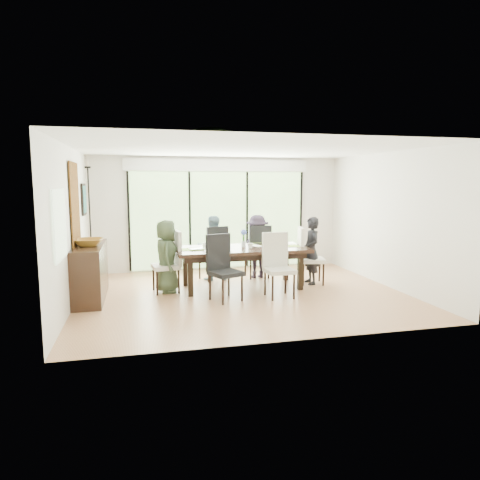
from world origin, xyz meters
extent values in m
cube|color=#965E3C|center=(0.00, 0.00, -0.01)|extent=(6.00, 5.00, 0.01)
cube|color=white|center=(0.00, 0.00, 2.71)|extent=(6.00, 5.00, 0.01)
cube|color=silver|center=(0.00, 2.51, 1.35)|extent=(6.00, 0.02, 2.70)
cube|color=silver|center=(0.00, -2.51, 1.35)|extent=(6.00, 0.02, 2.70)
cube|color=silver|center=(-3.01, 0.00, 1.35)|extent=(0.02, 5.00, 2.70)
cube|color=white|center=(3.01, 0.00, 1.35)|extent=(0.02, 5.00, 2.70)
cube|color=#598C3F|center=(0.00, 2.47, 1.20)|extent=(4.20, 0.02, 2.30)
cube|color=white|center=(0.00, 2.46, 2.50)|extent=(4.40, 0.06, 0.28)
cube|color=black|center=(-2.10, 2.46, 1.20)|extent=(0.05, 0.04, 2.30)
cube|color=black|center=(-0.70, 2.46, 1.20)|extent=(0.05, 0.04, 2.30)
cube|color=black|center=(0.70, 2.46, 1.20)|extent=(0.05, 0.04, 2.30)
cube|color=black|center=(2.10, 2.46, 1.20)|extent=(0.05, 0.04, 2.30)
cube|color=#8CAD7F|center=(-2.97, -1.20, 1.50)|extent=(0.02, 0.90, 1.00)
cube|color=brown|center=(0.00, 3.40, -0.05)|extent=(6.00, 1.80, 0.10)
cube|color=#4E3421|center=(0.00, 4.20, 0.55)|extent=(6.00, 0.08, 0.06)
sphere|color=#14380F|center=(-1.80, 5.20, 1.44)|extent=(3.20, 3.20, 3.20)
sphere|color=#14380F|center=(0.40, 5.80, 1.80)|extent=(4.00, 4.00, 4.00)
sphere|color=#14380F|center=(2.20, 5.00, 1.26)|extent=(2.80, 2.80, 2.80)
sphere|color=#14380F|center=(-0.60, 6.50, 1.62)|extent=(3.60, 3.60, 3.60)
cube|color=black|center=(0.10, 0.51, 0.78)|extent=(2.59, 1.19, 0.06)
cube|color=black|center=(0.10, 0.51, 0.68)|extent=(2.38, 0.97, 0.11)
cube|color=black|center=(-0.98, 0.08, 0.37)|extent=(0.10, 0.10, 0.75)
cube|color=black|center=(1.18, 0.08, 0.37)|extent=(0.10, 0.10, 0.75)
cube|color=black|center=(-0.98, 0.94, 0.37)|extent=(0.10, 0.10, 0.75)
cube|color=black|center=(1.18, 0.94, 0.37)|extent=(0.10, 0.10, 0.75)
imported|color=#394A31|center=(-1.38, 0.51, 0.70)|extent=(0.45, 0.67, 1.39)
imported|color=black|center=(1.58, 0.51, 0.70)|extent=(0.41, 0.65, 1.39)
imported|color=#7293A6|center=(-0.35, 1.34, 0.70)|extent=(0.66, 0.42, 1.39)
imported|color=#251C2B|center=(0.65, 1.34, 0.70)|extent=(0.67, 0.44, 1.39)
cube|color=#7FAC3D|center=(-0.85, 0.51, 0.81)|extent=(0.48, 0.35, 0.01)
cube|color=#92B23F|center=(1.05, 0.51, 0.81)|extent=(0.48, 0.35, 0.01)
cube|color=#92AF3E|center=(-0.35, 0.91, 0.81)|extent=(0.48, 0.35, 0.01)
cube|color=#84A33A|center=(0.65, 0.91, 0.81)|extent=(0.48, 0.35, 0.01)
cube|color=white|center=(-0.45, 0.21, 0.81)|extent=(0.48, 0.35, 0.01)
cube|color=black|center=(-0.25, 0.86, 0.82)|extent=(0.28, 0.19, 0.01)
cube|color=black|center=(0.60, 0.86, 0.82)|extent=(0.26, 0.18, 0.01)
cube|color=white|center=(0.80, 0.46, 0.81)|extent=(0.32, 0.24, 0.00)
cube|color=white|center=(-0.45, 0.21, 0.83)|extent=(0.28, 0.28, 0.03)
cube|color=orange|center=(-0.45, 0.21, 0.85)|extent=(0.22, 0.22, 0.02)
cylinder|color=silver|center=(0.15, 0.56, 0.87)|extent=(0.09, 0.09, 0.13)
cylinder|color=#337226|center=(0.15, 0.56, 1.00)|extent=(0.04, 0.04, 0.17)
sphere|color=#536CD1|center=(0.15, 0.56, 1.11)|extent=(0.12, 0.12, 0.12)
imported|color=silver|center=(-0.75, 0.41, 0.82)|extent=(0.42, 0.35, 0.03)
imported|color=white|center=(-0.60, 0.66, 0.86)|extent=(0.18, 0.18, 0.10)
imported|color=white|center=(0.25, 0.41, 0.86)|extent=(0.15, 0.15, 0.10)
imported|color=white|center=(0.90, 0.61, 0.86)|extent=(0.16, 0.16, 0.10)
imported|color=white|center=(0.35, 0.56, 0.82)|extent=(0.26, 0.29, 0.02)
cube|color=black|center=(-2.76, 0.35, 0.49)|extent=(0.49, 1.75, 0.98)
imported|color=brown|center=(-2.76, 0.25, 1.05)|extent=(0.52, 0.52, 0.13)
cylinder|color=black|center=(-2.76, 0.70, 1.00)|extent=(0.11, 0.11, 0.04)
cylinder|color=black|center=(-2.76, 0.70, 1.69)|extent=(0.03, 0.03, 1.36)
cylinder|color=black|center=(-2.76, 0.70, 2.37)|extent=(0.11, 0.11, 0.03)
cylinder|color=silver|center=(-2.76, 0.70, 2.43)|extent=(0.04, 0.04, 0.11)
cube|color=brown|center=(-2.97, 0.40, 1.70)|extent=(0.02, 1.00, 1.50)
cube|color=black|center=(-2.97, 1.70, 1.75)|extent=(0.03, 0.55, 0.65)
cube|color=#195251|center=(-2.95, 1.70, 1.75)|extent=(0.01, 0.45, 0.55)
camera|label=1|loc=(-1.87, -7.65, 2.08)|focal=32.00mm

